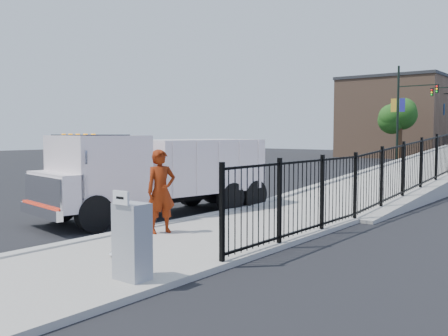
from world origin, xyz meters
The scene contains 15 objects.
ground centered at (0.00, 0.00, 0.00)m, with size 120.00×120.00×0.00m, color black.
sidewalk centered at (1.93, -2.00, 0.06)m, with size 3.55×12.00×0.12m, color #9E998E.
curb centered at (0.00, -2.00, 0.08)m, with size 0.30×12.00×0.16m, color #ADAAA3.
ramp centered at (2.12, 16.00, 0.00)m, with size 3.95×24.00×1.70m, color #9E998E.
iron_fence centered at (3.55, 12.00, 0.90)m, with size 0.10×28.00×1.80m, color black.
truck centered at (-1.60, 1.24, 1.40)m, with size 3.50×7.54×2.48m.
worker centered at (0.75, -0.80, 1.12)m, with size 0.73×0.48×1.99m, color maroon.
utility_cabinet centered at (3.10, -3.79, 0.75)m, with size 0.55×0.40×1.25m, color gray.
arrow_sign centered at (3.10, -4.01, 1.48)m, with size 0.35×0.04×0.22m, color white.
debris centered at (1.76, -2.91, 0.17)m, with size 0.43×0.43×0.11m, color silver.
light_pole_0 centered at (-4.65, 32.09, 4.36)m, with size 3.77×0.22×8.00m.
light_pole_2 centered at (-4.18, 42.26, 4.36)m, with size 3.77×0.22×8.00m.
tree_0 centered at (-5.49, 34.38, 3.95)m, with size 2.77×2.77×5.39m.
tree_2 centered at (-5.39, 47.39, 3.95)m, with size 2.70×2.70×5.35m.
building centered at (-9.00, 44.00, 4.00)m, with size 10.00×10.00×8.00m, color #8C664C.
Camera 1 is at (9.20, -9.15, 2.50)m, focal length 40.00 mm.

